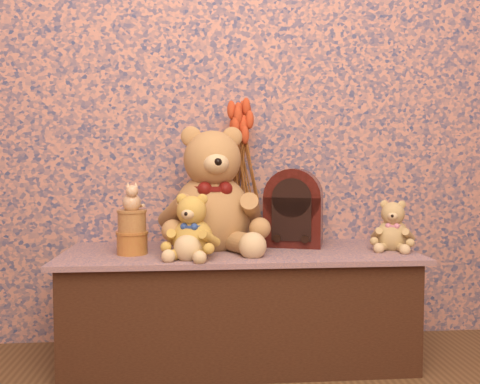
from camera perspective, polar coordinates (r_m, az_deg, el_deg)
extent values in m
cube|color=#384673|center=(2.34, -0.67, 15.52)|extent=(3.00, 0.10, 2.60)
cube|color=navy|center=(2.11, -0.12, -12.65)|extent=(1.40, 0.55, 0.45)
cylinder|color=tan|center=(2.19, 0.37, -3.16)|extent=(0.17, 0.17, 0.22)
cylinder|color=gold|center=(2.01, -12.10, -5.68)|extent=(0.15, 0.15, 0.09)
cylinder|color=tan|center=(2.00, -12.13, -3.28)|extent=(0.13, 0.13, 0.08)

